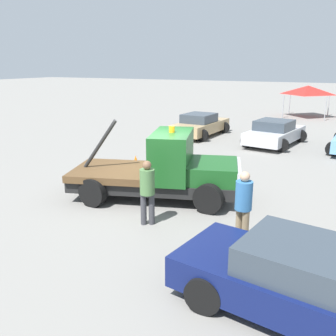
{
  "coord_description": "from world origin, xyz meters",
  "views": [
    {
      "loc": [
        5.54,
        -10.04,
        4.21
      ],
      "look_at": [
        0.5,
        0.0,
        1.05
      ],
      "focal_mm": 40.0,
      "sensor_mm": 36.0,
      "label": 1
    }
  ],
  "objects": [
    {
      "name": "parked_car_tan",
      "position": [
        -2.68,
        10.62,
        0.65
      ],
      "size": [
        2.64,
        4.67,
        1.34
      ],
      "rotation": [
        0.0,
        0.0,
        1.5
      ],
      "color": "tan",
      "rests_on": "ground"
    },
    {
      "name": "parked_car_silver",
      "position": [
        1.83,
        9.96,
        0.65
      ],
      "size": [
        2.94,
        4.63,
        1.34
      ],
      "rotation": [
        0.0,
        0.0,
        1.41
      ],
      "color": "#B7B7BC",
      "rests_on": "ground"
    },
    {
      "name": "person_near_truck",
      "position": [
        3.43,
        -1.88,
        1.04
      ],
      "size": [
        0.4,
        0.4,
        1.8
      ],
      "rotation": [
        0.0,
        0.0,
        4.17
      ],
      "color": "#847051",
      "rests_on": "ground"
    },
    {
      "name": "person_at_hood",
      "position": [
        0.85,
        -1.92,
        1.02
      ],
      "size": [
        0.39,
        0.39,
        1.77
      ],
      "rotation": [
        0.0,
        0.0,
        5.26
      ],
      "color": "#38383D",
      "rests_on": "ground"
    },
    {
      "name": "foreground_car",
      "position": [
        5.32,
        -4.09,
        0.65
      ],
      "size": [
        5.21,
        2.64,
        1.34
      ],
      "rotation": [
        0.0,
        0.0,
        -0.16
      ],
      "color": "#0F194C",
      "rests_on": "ground"
    },
    {
      "name": "ground_plane",
      "position": [
        0.0,
        0.0,
        0.0
      ],
      "size": [
        160.0,
        160.0,
        0.0
      ],
      "primitive_type": "plane",
      "color": "gray"
    },
    {
      "name": "canopy_tent_red",
      "position": [
        1.92,
        21.98,
        2.14
      ],
      "size": [
        3.17,
        3.17,
        2.49
      ],
      "color": "#9E9EA3",
      "rests_on": "ground"
    },
    {
      "name": "traffic_cone",
      "position": [
        -2.34,
        2.68,
        0.25
      ],
      "size": [
        0.4,
        0.4,
        0.55
      ],
      "color": "black",
      "rests_on": "ground"
    },
    {
      "name": "tow_truck",
      "position": [
        0.31,
        0.1,
        0.92
      ],
      "size": [
        5.71,
        3.63,
        2.51
      ],
      "rotation": [
        0.0,
        0.0,
        0.31
      ],
      "color": "black",
      "rests_on": "ground"
    }
  ]
}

